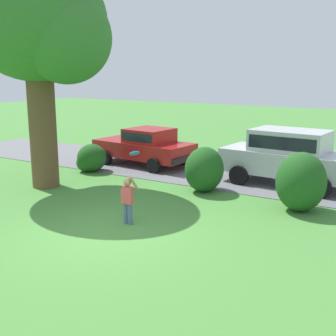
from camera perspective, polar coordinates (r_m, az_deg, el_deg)
The scene contains 10 objects.
ground_plane at distance 10.83m, azimuth -8.33°, elevation -8.53°, with size 80.00×80.00×0.00m, color #478438.
driveway_strip at distance 16.77m, azimuth 7.70°, elevation -0.90°, with size 28.00×4.40×0.02m, color slate.
oak_tree_large at distance 15.12m, azimuth -15.87°, elevation 16.95°, with size 4.90×4.50×7.32m.
shrub_near_tree at distance 17.42m, azimuth -10.01°, elevation 1.16°, with size 1.09×1.19×1.08m.
shrub_centre_left at distance 14.31m, azimuth 4.73°, elevation -0.18°, with size 1.23×1.42×1.47m.
shrub_centre at distance 12.79m, azimuth 16.84°, elevation -1.72°, with size 1.38×1.47×1.68m.
parked_sedan at distance 18.24m, azimuth -2.95°, elevation 2.96°, with size 4.55×2.39×1.56m.
parked_suv at distance 15.53m, azimuth 15.43°, elevation 1.70°, with size 4.81×2.33×1.92m.
child_thrower at distance 11.25m, azimuth -5.24°, elevation -3.80°, with size 0.43×0.30×1.29m.
frisbee at distance 11.79m, azimuth -4.36°, elevation 1.92°, with size 0.30×0.28×0.21m.
Camera 1 is at (6.56, -7.70, 3.86)m, focal length 47.08 mm.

